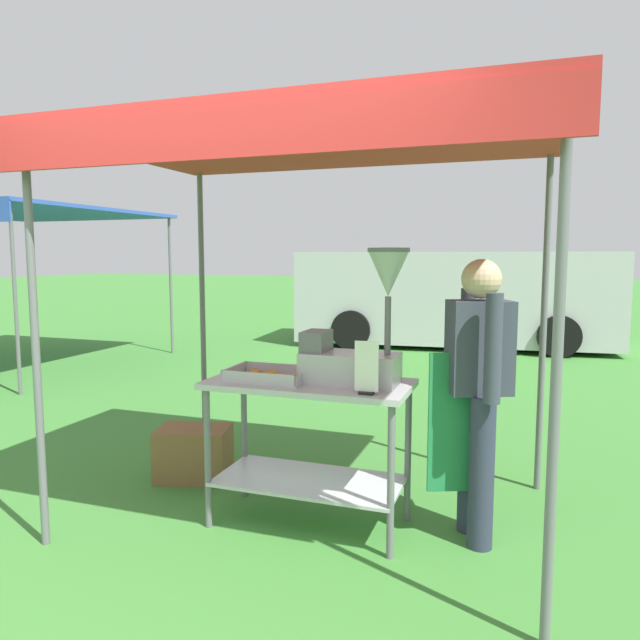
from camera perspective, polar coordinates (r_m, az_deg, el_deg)
ground_plane at (r=8.65m, az=9.44°, el=-4.63°), size 70.00×70.00×0.00m
stall_canopy at (r=3.56m, az=-0.56°, el=16.18°), size 2.85×1.97×2.34m
donut_cart at (r=3.56m, az=-1.08°, el=-9.75°), size 1.21×0.58×0.89m
donut_tray at (r=3.54m, az=-5.00°, el=-5.49°), size 0.48×0.32×0.07m
donut_fryer at (r=3.38m, az=3.80°, el=-1.69°), size 0.62×0.28×0.79m
menu_sign at (r=3.15m, az=4.55°, el=-5.00°), size 0.13×0.05×0.29m
vendor at (r=3.42m, az=15.05°, el=-6.14°), size 0.46×0.52×1.61m
supply_crate at (r=4.48m, az=-12.19°, el=-12.55°), size 0.58×0.46×0.38m
van_silver at (r=10.92m, az=12.73°, el=2.21°), size 5.62×2.46×1.69m
neighbour_tent at (r=9.74m, az=-27.31°, el=9.11°), size 3.15×3.36×2.29m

